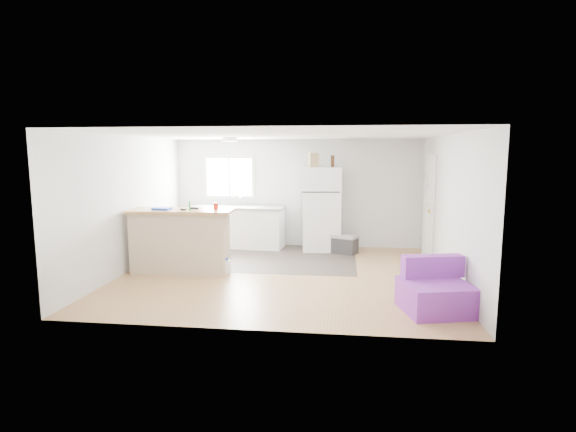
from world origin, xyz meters
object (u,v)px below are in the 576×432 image
object	(u,v)px
kitchen_cabinets	(239,226)
cleaner_jug	(227,267)
peninsula	(181,240)
cardboard_box	(314,160)
red_cup	(216,206)
refrigerator	(321,209)
blue_tray	(162,209)
bottle_right	(333,161)
purple_seat	(435,292)
mop	(186,261)
bottle_left	(333,161)
cooler	(345,244)

from	to	relation	value
kitchen_cabinets	cleaner_jug	distance (m)	2.28
peninsula	cardboard_box	size ratio (longest dim) A/B	6.16
red_cup	cardboard_box	size ratio (longest dim) A/B	0.40
peninsula	refrigerator	xyz separation A→B (m)	(2.39, 2.10, 0.34)
peninsula	refrigerator	bearing A→B (deg)	38.54
blue_tray	cleaner_jug	bearing A→B (deg)	1.43
bottle_right	kitchen_cabinets	bearing A→B (deg)	177.32
purple_seat	mop	bearing A→B (deg)	147.07
peninsula	cleaner_jug	xyz separation A→B (m)	(0.84, -0.06, -0.44)
purple_seat	cardboard_box	distance (m)	4.37
peninsula	kitchen_cabinets	bearing A→B (deg)	73.17
cleaner_jug	blue_tray	xyz separation A→B (m)	(-1.13, -0.03, 1.01)
cleaner_jug	cardboard_box	size ratio (longest dim) A/B	0.94
bottle_right	blue_tray	bearing A→B (deg)	-143.39
peninsula	cardboard_box	distance (m)	3.31
cleaner_jug	kitchen_cabinets	bearing A→B (deg)	74.71
refrigerator	peninsula	bearing A→B (deg)	-144.28
cleaner_jug	blue_tray	distance (m)	1.52
refrigerator	cleaner_jug	size ratio (longest dim) A/B	6.41
purple_seat	red_cup	size ratio (longest dim) A/B	8.43
cardboard_box	bottle_left	distance (m)	0.40
cleaner_jug	mop	bearing A→B (deg)	163.91
mop	blue_tray	world-z (taller)	mop
cardboard_box	bottle_left	size ratio (longest dim) A/B	1.20
blue_tray	red_cup	bearing A→B (deg)	7.97
mop	purple_seat	bearing A→B (deg)	-30.11
purple_seat	cleaner_jug	size ratio (longest dim) A/B	3.60
red_cup	refrigerator	bearing A→B (deg)	49.65
purple_seat	cardboard_box	size ratio (longest dim) A/B	3.37
red_cup	cardboard_box	bearing A→B (deg)	51.34
cooler	mop	bearing A→B (deg)	-121.05
purple_seat	blue_tray	size ratio (longest dim) A/B	3.37
bottle_left	refrigerator	bearing A→B (deg)	166.30
cleaner_jug	cardboard_box	distance (m)	3.09
mop	red_cup	world-z (taller)	mop
purple_seat	bottle_right	bearing A→B (deg)	98.71
cooler	blue_tray	size ratio (longest dim) A/B	2.06
blue_tray	cardboard_box	bearing A→B (deg)	40.01
peninsula	cooler	xyz separation A→B (m)	(2.90, 1.81, -0.36)
cooler	cardboard_box	distance (m)	1.89
peninsula	purple_seat	distance (m)	4.39
peninsula	red_cup	distance (m)	0.89
kitchen_cabinets	refrigerator	bearing A→B (deg)	3.05
red_cup	blue_tray	distance (m)	0.94
kitchen_cabinets	cardboard_box	bearing A→B (deg)	0.16
mop	cardboard_box	size ratio (longest dim) A/B	4.33
bottle_right	cooler	bearing A→B (deg)	-43.86
kitchen_cabinets	cooler	distance (m)	2.40
mop	bottle_left	bearing A→B (deg)	30.70
cardboard_box	red_cup	bearing A→B (deg)	-128.66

